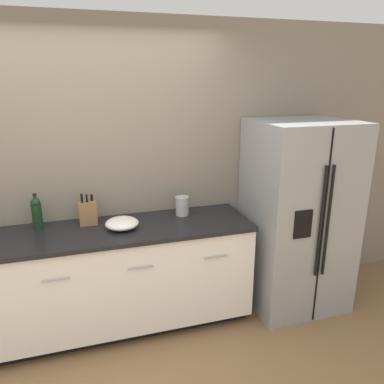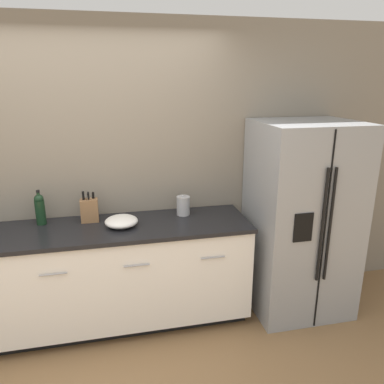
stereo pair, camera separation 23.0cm
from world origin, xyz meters
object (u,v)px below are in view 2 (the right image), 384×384
Objects in this scene: refrigerator at (301,219)px; wine_bottle at (40,209)px; steel_canister at (183,206)px; mixing_bowl at (121,221)px; knife_block at (89,210)px.

refrigerator is 5.93× the size of wine_bottle.
steel_canister is 0.68× the size of mixing_bowl.
knife_block is (-1.86, 0.22, 0.16)m from refrigerator.
refrigerator is 9.51× the size of steel_canister.
knife_block is at bearing 179.20° from steel_canister.
knife_block is 0.94× the size of wine_bottle.
knife_block is 1.02× the size of mixing_bowl.
steel_canister is at bearing 15.99° from mixing_bowl.
knife_block is 0.31m from mixing_bowl.
refrigerator is 6.34× the size of knife_block.
refrigerator is at bearing -6.30° from wine_bottle.
knife_block is at bearing 146.60° from mixing_bowl.
mixing_bowl is (0.65, -0.20, -0.09)m from wine_bottle.
wine_bottle reaches higher than knife_block.
wine_bottle is 1.21m from steel_canister.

